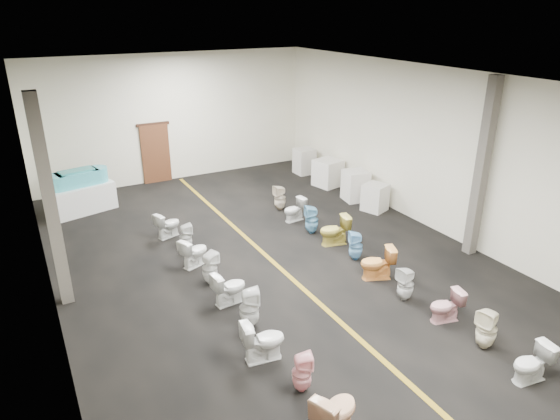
{
  "coord_description": "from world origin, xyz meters",
  "views": [
    {
      "loc": [
        -5.12,
        -9.37,
        5.92
      ],
      "look_at": [
        0.5,
        1.0,
        1.11
      ],
      "focal_mm": 32.0,
      "sensor_mm": 36.0,
      "label": 1
    }
  ],
  "objects_px": {
    "appliance_crate_a": "(375,197)",
    "toilet_right_5": "(377,263)",
    "appliance_crate_b": "(355,186)",
    "toilet_left_3": "(302,373)",
    "bathtub": "(78,179)",
    "toilet_left_2": "(335,412)",
    "toilet_right_8": "(312,220)",
    "toilet_left_5": "(249,308)",
    "toilet_right_1": "(532,364)",
    "toilet_right_6": "(356,246)",
    "toilet_left_4": "(263,340)",
    "toilet_right_2": "(487,329)",
    "toilet_right_7": "(335,230)",
    "toilet_right_3": "(446,306)",
    "toilet_left_8": "(194,252)",
    "toilet_right_10": "(280,198)",
    "toilet_left_10": "(168,225)",
    "appliance_crate_d": "(304,161)",
    "toilet_left_7": "(210,268)",
    "display_table": "(81,198)",
    "toilet_right_9": "(294,210)",
    "toilet_right_4": "(406,284)",
    "toilet_left_6": "(229,287)",
    "toilet_left_9": "(186,237)",
    "appliance_crate_c": "(328,173)"
  },
  "relations": [
    {
      "from": "toilet_left_10",
      "to": "toilet_right_8",
      "type": "height_order",
      "value": "toilet_right_8"
    },
    {
      "from": "appliance_crate_d",
      "to": "toilet_right_10",
      "type": "bearing_deg",
      "value": -132.42
    },
    {
      "from": "appliance_crate_b",
      "to": "toilet_right_7",
      "type": "xyz_separation_m",
      "value": [
        -2.49,
        -2.45,
        -0.09
      ]
    },
    {
      "from": "display_table",
      "to": "appliance_crate_d",
      "type": "height_order",
      "value": "appliance_crate_d"
    },
    {
      "from": "toilet_left_8",
      "to": "toilet_right_10",
      "type": "xyz_separation_m",
      "value": [
        3.59,
        2.21,
        0.03
      ]
    },
    {
      "from": "toilet_right_4",
      "to": "toilet_right_5",
      "type": "distance_m",
      "value": 1.02
    },
    {
      "from": "toilet_right_3",
      "to": "toilet_right_7",
      "type": "xyz_separation_m",
      "value": [
        0.02,
        4.0,
        0.06
      ]
    },
    {
      "from": "toilet_left_8",
      "to": "toilet_right_8",
      "type": "distance_m",
      "value": 3.54
    },
    {
      "from": "appliance_crate_b",
      "to": "toilet_left_9",
      "type": "relative_size",
      "value": 1.42
    },
    {
      "from": "toilet_left_4",
      "to": "toilet_right_7",
      "type": "bearing_deg",
      "value": -41.32
    },
    {
      "from": "bathtub",
      "to": "toilet_right_4",
      "type": "distance_m",
      "value": 10.26
    },
    {
      "from": "toilet_right_1",
      "to": "appliance_crate_a",
      "type": "bearing_deg",
      "value": 168.64
    },
    {
      "from": "toilet_right_3",
      "to": "toilet_left_3",
      "type": "bearing_deg",
      "value": -72.01
    },
    {
      "from": "bathtub",
      "to": "toilet_left_4",
      "type": "distance_m",
      "value": 9.21
    },
    {
      "from": "toilet_right_5",
      "to": "toilet_left_5",
      "type": "bearing_deg",
      "value": -63.05
    },
    {
      "from": "toilet_left_2",
      "to": "toilet_right_8",
      "type": "distance_m",
      "value": 7.15
    },
    {
      "from": "toilet_right_5",
      "to": "toilet_left_7",
      "type": "bearing_deg",
      "value": -93.44
    },
    {
      "from": "toilet_left_6",
      "to": "toilet_right_6",
      "type": "height_order",
      "value": "toilet_right_6"
    },
    {
      "from": "appliance_crate_b",
      "to": "toilet_right_5",
      "type": "distance_m",
      "value": 5.16
    },
    {
      "from": "appliance_crate_b",
      "to": "toilet_left_5",
      "type": "xyz_separation_m",
      "value": [
        -6.07,
        -4.74,
        -0.07
      ]
    },
    {
      "from": "appliance_crate_b",
      "to": "toilet_right_7",
      "type": "bearing_deg",
      "value": -135.47
    },
    {
      "from": "toilet_left_2",
      "to": "display_table",
      "type": "bearing_deg",
      "value": -11.56
    },
    {
      "from": "toilet_left_10",
      "to": "toilet_right_1",
      "type": "bearing_deg",
      "value": -175.49
    },
    {
      "from": "toilet_right_5",
      "to": "toilet_right_8",
      "type": "xyz_separation_m",
      "value": [
        -0.0,
        2.88,
        0.01
      ]
    },
    {
      "from": "toilet_left_5",
      "to": "toilet_right_8",
      "type": "bearing_deg",
      "value": -28.87
    },
    {
      "from": "appliance_crate_a",
      "to": "toilet_right_5",
      "type": "bearing_deg",
      "value": -127.8
    },
    {
      "from": "toilet_left_3",
      "to": "toilet_left_8",
      "type": "xyz_separation_m",
      "value": [
        -0.1,
        4.98,
        0.01
      ]
    },
    {
      "from": "toilet_left_4",
      "to": "toilet_right_2",
      "type": "xyz_separation_m",
      "value": [
        3.78,
        -1.68,
        0.02
      ]
    },
    {
      "from": "display_table",
      "to": "toilet_right_9",
      "type": "xyz_separation_m",
      "value": [
        5.46,
        -3.8,
        -0.08
      ]
    },
    {
      "from": "toilet_left_2",
      "to": "toilet_right_9",
      "type": "distance_m",
      "value": 8.05
    },
    {
      "from": "toilet_right_10",
      "to": "toilet_right_8",
      "type": "bearing_deg",
      "value": -2.62
    },
    {
      "from": "appliance_crate_c",
      "to": "toilet_right_3",
      "type": "relative_size",
      "value": 1.37
    },
    {
      "from": "toilet_left_6",
      "to": "toilet_right_7",
      "type": "height_order",
      "value": "toilet_right_7"
    },
    {
      "from": "toilet_right_7",
      "to": "toilet_left_5",
      "type": "bearing_deg",
      "value": -44.85
    },
    {
      "from": "toilet_right_7",
      "to": "toilet_right_8",
      "type": "height_order",
      "value": "toilet_right_8"
    },
    {
      "from": "toilet_right_8",
      "to": "toilet_right_7",
      "type": "bearing_deg",
      "value": 27.96
    },
    {
      "from": "bathtub",
      "to": "toilet_left_10",
      "type": "xyz_separation_m",
      "value": [
        1.82,
        -3.1,
        -0.71
      ]
    },
    {
      "from": "appliance_crate_d",
      "to": "toilet_left_7",
      "type": "distance_m",
      "value": 8.61
    },
    {
      "from": "toilet_right_1",
      "to": "toilet_right_6",
      "type": "bearing_deg",
      "value": -172.78
    },
    {
      "from": "toilet_left_7",
      "to": "toilet_right_2",
      "type": "bearing_deg",
      "value": -163.92
    },
    {
      "from": "appliance_crate_b",
      "to": "toilet_left_3",
      "type": "xyz_separation_m",
      "value": [
        -6.08,
        -6.77,
        -0.14
      ]
    },
    {
      "from": "display_table",
      "to": "toilet_left_4",
      "type": "relative_size",
      "value": 2.42
    },
    {
      "from": "toilet_right_5",
      "to": "toilet_right_7",
      "type": "relative_size",
      "value": 0.98
    },
    {
      "from": "appliance_crate_c",
      "to": "toilet_right_1",
      "type": "xyz_separation_m",
      "value": [
        -2.55,
        -10.06,
        -0.12
      ]
    },
    {
      "from": "toilet_left_4",
      "to": "toilet_right_8",
      "type": "xyz_separation_m",
      "value": [
        3.63,
        4.2,
        0.01
      ]
    },
    {
      "from": "bathtub",
      "to": "toilet_left_2",
      "type": "distance_m",
      "value": 11.24
    },
    {
      "from": "toilet_left_9",
      "to": "toilet_right_2",
      "type": "relative_size",
      "value": 0.85
    },
    {
      "from": "appliance_crate_b",
      "to": "toilet_right_8",
      "type": "xyz_separation_m",
      "value": [
        -2.65,
        -1.55,
        -0.09
      ]
    },
    {
      "from": "bathtub",
      "to": "toilet_right_8",
      "type": "relative_size",
      "value": 2.24
    },
    {
      "from": "toilet_left_3",
      "to": "toilet_right_1",
      "type": "bearing_deg",
      "value": -96.56
    }
  ]
}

